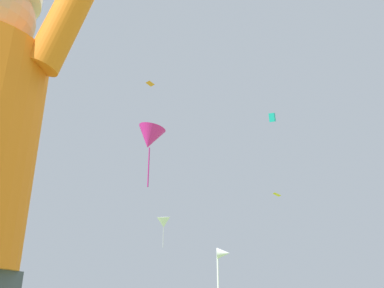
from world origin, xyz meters
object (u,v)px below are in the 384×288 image
object	(u,v)px
distant_kite_white_mid_left	(164,222)
marker_flag	(223,259)
distant_kite_orange_high_left	(150,83)
distant_kite_magenta_overhead_distant	(150,138)
distant_kite_yellow_low_right	(277,194)
distant_kite_teal_mid_right	(272,117)

from	to	relation	value
distant_kite_white_mid_left	marker_flag	world-z (taller)	distant_kite_white_mid_left
distant_kite_orange_high_left	distant_kite_magenta_overhead_distant	world-z (taller)	distant_kite_orange_high_left
distant_kite_yellow_low_right	distant_kite_teal_mid_right	bearing A→B (deg)	-90.74
distant_kite_teal_mid_right	marker_flag	bearing A→B (deg)	-95.96
distant_kite_white_mid_left	marker_flag	distance (m)	22.12
distant_kite_yellow_low_right	distant_kite_orange_high_left	size ratio (longest dim) A/B	1.06
distant_kite_white_mid_left	distant_kite_magenta_overhead_distant	distance (m)	14.19
distant_kite_teal_mid_right	distant_kite_orange_high_left	distance (m)	13.51
distant_kite_orange_high_left	distant_kite_white_mid_left	xyz separation A→B (m)	(2.19, -1.91, -13.68)
distant_kite_orange_high_left	marker_flag	xyz separation A→B (m)	(9.13, -22.41, -18.24)
distant_kite_white_mid_left	distant_kite_yellow_low_right	bearing A→B (deg)	25.53
marker_flag	distant_kite_magenta_overhead_distant	bearing A→B (deg)	120.64
distant_kite_orange_high_left	distant_kite_yellow_low_right	bearing A→B (deg)	11.97
distant_kite_white_mid_left	distant_kite_magenta_overhead_distant	size ratio (longest dim) A/B	0.83
distant_kite_teal_mid_right	distant_kite_magenta_overhead_distant	xyz separation A→B (m)	(-5.86, -11.46, -5.77)
distant_kite_orange_high_left	distant_kite_white_mid_left	size ratio (longest dim) A/B	0.32
distant_kite_yellow_low_right	distant_kite_magenta_overhead_distant	xyz separation A→B (m)	(-5.95, -18.07, -1.48)
distant_kite_yellow_low_right	distant_kite_magenta_overhead_distant	bearing A→B (deg)	-108.22
distant_kite_orange_high_left	distant_kite_white_mid_left	distance (m)	13.98
marker_flag	distant_kite_white_mid_left	bearing A→B (deg)	108.71
distant_kite_yellow_low_right	distant_kite_white_mid_left	xyz separation A→B (m)	(-8.92, -4.26, -2.85)
distant_kite_yellow_low_right	distant_kite_magenta_overhead_distant	size ratio (longest dim) A/B	0.28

